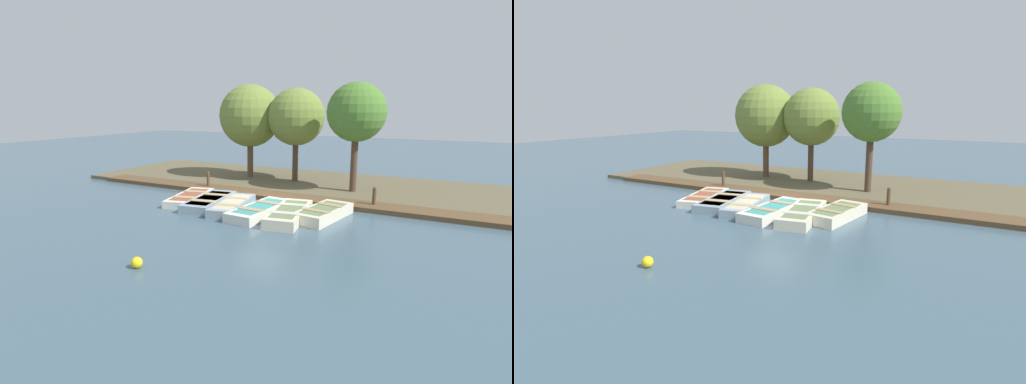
# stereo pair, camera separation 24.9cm
# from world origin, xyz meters

# --- Properties ---
(ground_plane) EXTENTS (80.00, 80.00, 0.00)m
(ground_plane) POSITION_xyz_m (0.00, 0.00, 0.00)
(ground_plane) COLOR #425B6B
(shore_bank) EXTENTS (8.00, 24.00, 0.19)m
(shore_bank) POSITION_xyz_m (-5.00, 0.00, 0.10)
(shore_bank) COLOR brown
(shore_bank) RESTS_ON ground_plane
(dock_walkway) EXTENTS (1.33, 20.84, 0.20)m
(dock_walkway) POSITION_xyz_m (-1.48, 0.00, 0.10)
(dock_walkway) COLOR brown
(dock_walkway) RESTS_ON ground_plane
(rowboat_0) EXTENTS (3.36, 1.90, 0.35)m
(rowboat_0) POSITION_xyz_m (0.91, -3.20, 0.17)
(rowboat_0) COLOR silver
(rowboat_0) RESTS_ON ground_plane
(rowboat_1) EXTENTS (3.49, 1.77, 0.38)m
(rowboat_1) POSITION_xyz_m (1.17, -1.94, 0.19)
(rowboat_1) COLOR #8C9EA8
(rowboat_1) RESTS_ON ground_plane
(rowboat_2) EXTENTS (3.44, 1.73, 0.38)m
(rowboat_2) POSITION_xyz_m (1.29, -0.70, 0.19)
(rowboat_2) COLOR #8C9EA8
(rowboat_2) RESTS_ON ground_plane
(rowboat_3) EXTENTS (3.47, 1.44, 0.39)m
(rowboat_3) POSITION_xyz_m (1.47, 0.70, 0.19)
(rowboat_3) COLOR silver
(rowboat_3) RESTS_ON ground_plane
(rowboat_4) EXTENTS (3.61, 1.72, 0.42)m
(rowboat_4) POSITION_xyz_m (1.44, 1.94, 0.21)
(rowboat_4) COLOR beige
(rowboat_4) RESTS_ON ground_plane
(rowboat_5) EXTENTS (3.06, 1.63, 0.44)m
(rowboat_5) POSITION_xyz_m (0.75, 3.07, 0.22)
(rowboat_5) COLOR beige
(rowboat_5) RESTS_ON ground_plane
(mooring_post_near) EXTENTS (0.16, 0.16, 0.95)m
(mooring_post_near) POSITION_xyz_m (-1.61, -3.93, 0.48)
(mooring_post_near) COLOR brown
(mooring_post_near) RESTS_ON ground_plane
(mooring_post_far) EXTENTS (0.16, 0.16, 0.95)m
(mooring_post_far) POSITION_xyz_m (-1.61, 4.48, 0.48)
(mooring_post_far) COLOR brown
(mooring_post_far) RESTS_ON ground_plane
(buoy) EXTENTS (0.31, 0.31, 0.31)m
(buoy) POSITION_xyz_m (7.73, 0.23, 0.16)
(buoy) COLOR yellow
(buoy) RESTS_ON ground_plane
(park_tree_far_left) EXTENTS (3.51, 3.51, 5.45)m
(park_tree_far_left) POSITION_xyz_m (-5.09, -3.37, 3.68)
(park_tree_far_left) COLOR brown
(park_tree_far_left) RESTS_ON ground_plane
(park_tree_left) EXTENTS (3.06, 3.06, 5.20)m
(park_tree_left) POSITION_xyz_m (-5.10, -0.56, 3.65)
(park_tree_left) COLOR #4C3828
(park_tree_left) RESTS_ON ground_plane
(park_tree_center) EXTENTS (2.77, 2.77, 5.35)m
(park_tree_center) POSITION_xyz_m (-3.85, 2.99, 3.93)
(park_tree_center) COLOR #4C3828
(park_tree_center) RESTS_ON ground_plane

